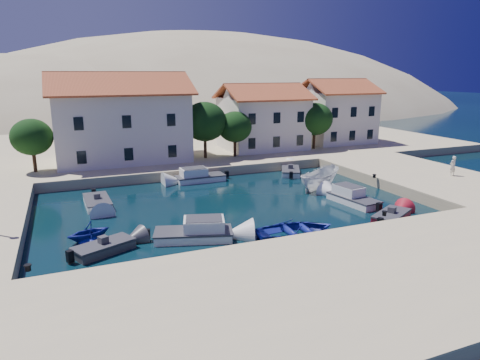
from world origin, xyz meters
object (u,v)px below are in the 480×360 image
building_left (121,116)px  boat_east (319,189)px  building_mid (263,116)px  cabin_cruiser_east (354,198)px  rowboat_south (296,236)px  cabin_cruiser_south (193,232)px  pedestrian (453,166)px  building_right (336,110)px

building_left → boat_east: bearing=-46.0°
building_mid → cabin_cruiser_east: (-2.19, -22.42, -4.75)m
rowboat_south → cabin_cruiser_south: bearing=76.3°
building_mid → cabin_cruiser_south: building_mid is taller
cabin_cruiser_east → rowboat_south: bearing=111.7°
cabin_cruiser_south → cabin_cruiser_east: size_ratio=1.12×
pedestrian → cabin_cruiser_south: bearing=5.6°
building_left → rowboat_south: (7.70, -26.00, -5.94)m
building_right → cabin_cruiser_south: bearing=-138.0°
building_right → cabin_cruiser_south: size_ratio=1.72×
building_mid → cabin_cruiser_east: 23.02m
building_left → boat_east: building_left is taller
cabin_cruiser_south → rowboat_south: cabin_cruiser_south is taller
building_left → pedestrian: bearing=-35.6°
building_right → rowboat_south: size_ratio=1.76×
building_mid → cabin_cruiser_east: building_mid is taller
cabin_cruiser_east → cabin_cruiser_south: bearing=92.0°
building_mid → rowboat_south: building_mid is taller
building_mid → rowboat_south: 29.37m
boat_east → pedestrian: (12.43, -3.84, 1.96)m
building_left → rowboat_south: bearing=-73.5°
building_mid → cabin_cruiser_east: bearing=-95.6°
building_mid → rowboat_south: (-10.30, -27.00, -5.22)m
rowboat_south → cabin_cruiser_east: 9.33m
cabin_cruiser_south → pedestrian: (26.97, 3.80, 1.48)m
cabin_cruiser_south → boat_east: cabin_cruiser_south is taller
building_mid → pedestrian: 23.70m
cabin_cruiser_east → pedestrian: (12.38, 1.27, 1.48)m
rowboat_south → boat_east: (8.06, 9.70, 0.00)m
building_mid → cabin_cruiser_east: size_ratio=2.14×
building_right → cabin_cruiser_east: size_ratio=1.93×
cabin_cruiser_south → pedestrian: 27.27m
building_right → cabin_cruiser_east: 27.83m
building_right → boat_east: building_right is taller
boat_east → rowboat_south: bearing=114.2°
building_left → building_mid: bearing=3.2°
building_left → cabin_cruiser_east: bearing=-53.6°
cabin_cruiser_south → cabin_cruiser_east: 14.81m
cabin_cruiser_south → building_left: bearing=109.8°
rowboat_south → pedestrian: (20.49, 5.86, 1.96)m
pedestrian → boat_east: bearing=-19.6°
building_left → rowboat_south: size_ratio=2.74×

